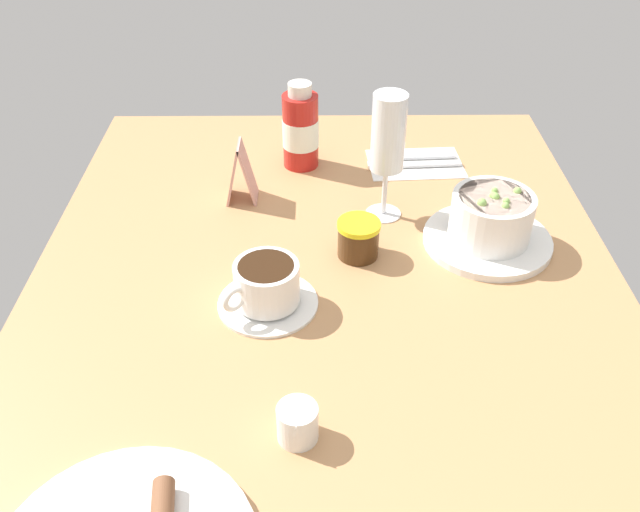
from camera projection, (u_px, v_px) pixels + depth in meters
ground_plane at (327, 297)px, 95.74cm from camera, size 110.00×84.00×3.00cm
porridge_bowl at (490, 222)px, 101.03cm from camera, size 19.15×19.15×9.11cm
cutlery_setting at (412, 163)px, 122.74cm from camera, size 12.19×17.27×0.90cm
coffee_cup at (267, 287)px, 90.27cm from camera, size 13.50×13.50×6.56cm
creamer_jug at (297, 423)px, 73.20cm from camera, size 5.40×4.50×5.06cm
wine_glass at (388, 139)px, 101.83cm from camera, size 5.63×5.63×20.35cm
jam_jar at (358, 239)px, 99.42cm from camera, size 6.30×6.30×5.69cm
sauce_bottle_red at (301, 130)px, 118.68cm from camera, size 6.32×6.32×15.25cm
menu_card at (241, 172)px, 110.66cm from camera, size 5.16×4.95×10.09cm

